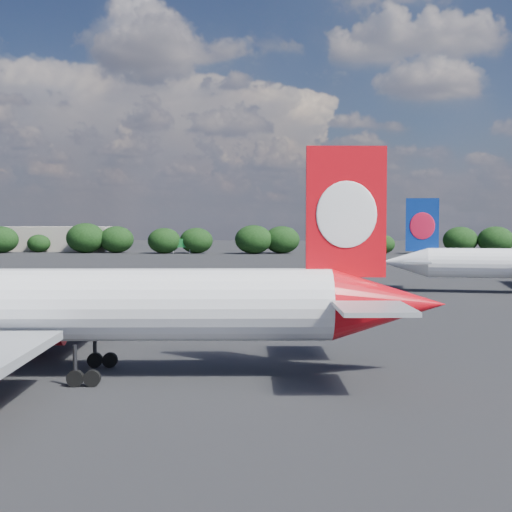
{
  "coord_description": "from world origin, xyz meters",
  "views": [
    {
      "loc": [
        19.43,
        -37.52,
        10.6
      ],
      "look_at": [
        16.0,
        12.0,
        8.0
      ],
      "focal_mm": 50.0,
      "sensor_mm": 36.0,
      "label": 1
    }
  ],
  "objects": [
    {
      "name": "billboard_yellow",
      "position": [
        12.0,
        182.0,
        3.87
      ],
      "size": [
        5.0,
        0.3,
        5.5
      ],
      "color": "yellow",
      "rests_on": "ground"
    },
    {
      "name": "ground",
      "position": [
        0.0,
        60.0,
        0.0
      ],
      "size": [
        500.0,
        500.0,
        0.0
      ],
      "primitive_type": "plane",
      "color": "black",
      "rests_on": "ground"
    },
    {
      "name": "horizon_treeline",
      "position": [
        11.0,
        178.9,
        4.05
      ],
      "size": [
        203.18,
        15.31,
        9.28
      ],
      "color": "black",
      "rests_on": "ground"
    },
    {
      "name": "qantas_airliner",
      "position": [
        4.44,
        8.92,
        4.7
      ],
      "size": [
        47.3,
        44.99,
        15.43
      ],
      "color": "white",
      "rests_on": "ground"
    },
    {
      "name": "highway_sign",
      "position": [
        -18.0,
        176.0,
        3.13
      ],
      "size": [
        6.0,
        0.3,
        4.5
      ],
      "color": "#156A2A",
      "rests_on": "ground"
    },
    {
      "name": "terminal_building",
      "position": [
        -65.0,
        192.0,
        4.0
      ],
      "size": [
        42.0,
        16.0,
        8.0
      ],
      "color": "gray",
      "rests_on": "ground"
    }
  ]
}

